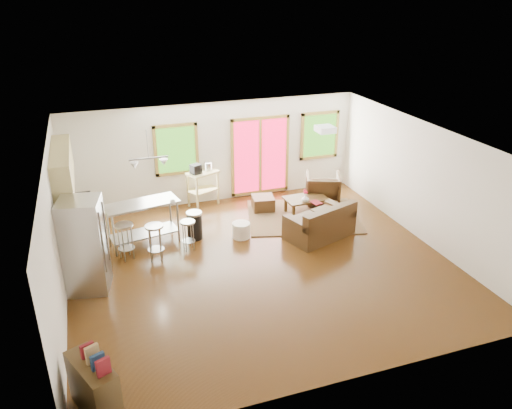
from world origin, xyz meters
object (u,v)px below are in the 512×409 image
object	(u,v)px
coffee_table	(306,200)
kitchen_cart	(202,177)
ottoman	(263,203)
refrigerator	(85,246)
rug	(303,216)
armchair	(323,187)
loveseat	(321,224)
island	(143,216)

from	to	relation	value
coffee_table	kitchen_cart	size ratio (longest dim) A/B	0.92
ottoman	refrigerator	xyz separation A→B (m)	(-4.26, -2.30, 0.72)
kitchen_cart	rug	bearing A→B (deg)	-33.99
refrigerator	armchair	bearing A→B (deg)	31.84
coffee_table	rug	bearing A→B (deg)	-126.90
refrigerator	rug	bearing A→B (deg)	28.58
coffee_table	loveseat	bearing A→B (deg)	-99.06
ottoman	island	size ratio (longest dim) A/B	0.32
loveseat	island	size ratio (longest dim) A/B	1.03
armchair	refrigerator	distance (m)	6.29
loveseat	coffee_table	bearing A→B (deg)	61.97
loveseat	kitchen_cart	xyz separation A→B (m)	(-2.11, 2.56, 0.48)
rug	coffee_table	bearing A→B (deg)	53.10
rug	ottoman	distance (m)	1.08
loveseat	ottoman	bearing A→B (deg)	92.89
rug	refrigerator	size ratio (longest dim) A/B	1.48
coffee_table	armchair	bearing A→B (deg)	33.39
loveseat	coffee_table	size ratio (longest dim) A/B	1.59
coffee_table	armchair	xyz separation A→B (m)	(0.68, 0.45, 0.08)
armchair	island	distance (m)	4.74
loveseat	ottoman	xyz separation A→B (m)	(-0.73, 1.81, -0.14)
ottoman	refrigerator	bearing A→B (deg)	-151.63
armchair	coffee_table	bearing A→B (deg)	55.98
rug	loveseat	xyz separation A→B (m)	(-0.07, -1.10, 0.30)
armchair	island	size ratio (longest dim) A/B	0.54
coffee_table	refrigerator	distance (m)	5.51
coffee_table	kitchen_cart	distance (m)	2.68
island	kitchen_cart	distance (m)	2.33
armchair	refrigerator	world-z (taller)	refrigerator
refrigerator	kitchen_cart	xyz separation A→B (m)	(2.88, 3.05, -0.11)
loveseat	island	distance (m)	3.92
rug	refrigerator	bearing A→B (deg)	-162.59
coffee_table	island	xyz separation A→B (m)	(-3.99, -0.33, 0.32)
loveseat	kitchen_cart	distance (m)	3.35
refrigerator	kitchen_cart	bearing A→B (deg)	57.82
rug	island	xyz separation A→B (m)	(-3.86, -0.15, 0.66)
refrigerator	coffee_table	bearing A→B (deg)	29.97
rug	armchair	bearing A→B (deg)	37.69
loveseat	coffee_table	world-z (taller)	loveseat
armchair	island	xyz separation A→B (m)	(-4.67, -0.78, 0.24)
armchair	kitchen_cart	bearing A→B (deg)	6.96
island	kitchen_cart	world-z (taller)	kitchen_cart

